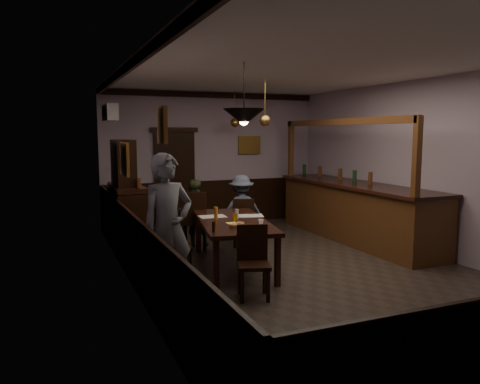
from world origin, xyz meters
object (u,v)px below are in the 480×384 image
person_seated_right (241,209)px  chair_far_right (243,220)px  person_seated_left (193,213)px  chair_near (253,258)px  bar_counter (355,210)px  pendant_iron (244,117)px  pendant_brass_mid (265,120)px  person_standing (168,228)px  soda_can (235,217)px  sideboard (127,205)px  chair_far_left (194,218)px  chair_side (174,243)px  dining_table (233,224)px  pendant_brass_far (235,123)px  coffee_cup (261,222)px

person_seated_right → chair_far_right: bearing=82.8°
chair_far_right → person_seated_left: size_ratio=0.73×
chair_near → bar_counter: bearing=52.1°
pendant_iron → pendant_brass_mid: bearing=56.8°
chair_near → pendant_iron: bearing=97.6°
chair_near → person_seated_right: person_seated_right is taller
person_standing → soda_can: bearing=21.7°
chair_far_right → sideboard: size_ratio=0.46×
chair_far_left → person_seated_left: person_seated_left is taller
chair_near → sideboard: (-1.07, 3.17, 0.28)m
chair_side → sideboard: 1.95m
chair_far_left → person_seated_right: bearing=-152.4°
chair_far_right → pendant_iron: 2.78m
bar_counter → person_seated_right: bearing=164.7°
chair_near → soda_can: chair_near is taller
dining_table → sideboard: 2.29m
chair_far_left → bar_counter: bar_counter is taller
dining_table → chair_far_left: bearing=99.2°
sideboard → dining_table: bearing=-55.0°
bar_counter → chair_side: bearing=-167.3°
soda_can → sideboard: size_ratio=0.06×
pendant_brass_far → pendant_brass_mid: bearing=-95.9°
chair_far_left → person_seated_left: 0.29m
dining_table → person_seated_left: 1.62m
chair_near → chair_side: 1.46m
person_seated_left → person_seated_right: size_ratio=0.95×
chair_far_left → pendant_iron: size_ratio=1.27×
dining_table → chair_far_right: 1.36m
pendant_iron → pendant_brass_mid: size_ratio=1.02×
chair_far_left → pendant_iron: 2.72m
soda_can → sideboard: sideboard is taller
coffee_cup → bar_counter: (2.68, 1.40, -0.21)m
chair_far_left → soda_can: chair_far_left is taller
chair_near → chair_side: size_ratio=1.04×
chair_side → pendant_brass_mid: size_ratio=1.09×
bar_counter → pendant_brass_mid: pendant_brass_mid is taller
chair_near → pendant_brass_far: bearing=88.7°
chair_far_right → chair_side: size_ratio=1.02×
chair_far_left → chair_far_right: (0.89, -0.16, -0.08)m
dining_table → person_seated_right: (0.74, 1.44, -0.04)m
person_seated_right → bar_counter: 2.23m
person_standing → pendant_brass_far: bearing=43.4°
person_seated_left → chair_far_right: bearing=152.6°
chair_far_right → coffee_cup: 1.81m
chair_far_right → bar_counter: (2.22, -0.32, 0.10)m
chair_near → pendant_brass_far: size_ratio=1.13×
soda_can → bar_counter: size_ratio=0.03×
chair_far_left → pendant_brass_mid: size_ratio=1.29×
person_seated_left → sideboard: size_ratio=0.63×
chair_near → pendant_iron: (0.09, 0.52, 1.78)m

